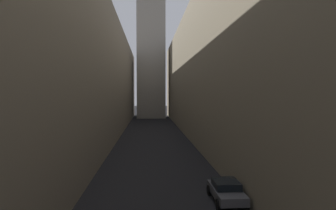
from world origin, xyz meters
The scene contains 4 objects.
ground_plane centered at (0.00, 48.00, 0.00)m, with size 264.00×264.00×0.00m, color black.
building_block_left centered at (-11.47, 50.00, 9.64)m, with size 11.93×108.00×19.27m, color #756B5B.
building_block_right centered at (10.88, 50.00, 10.65)m, with size 10.77×108.00×21.30m, color gray.
parked_car_right_far centered at (4.40, 25.01, 0.73)m, with size 2.00×3.99×1.37m.
Camera 1 is at (-0.76, 6.25, 7.16)m, focal length 31.03 mm.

